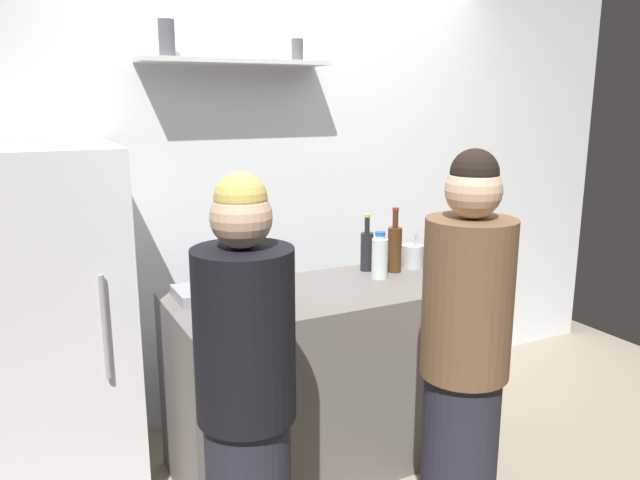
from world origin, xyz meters
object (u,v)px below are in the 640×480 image
(baking_pan, at_px, (212,291))
(person_brown_jacket, at_px, (464,365))
(wine_bottle_amber_glass, at_px, (395,248))
(refrigerator, at_px, (54,327))
(wine_bottle_dark_glass, at_px, (367,250))
(wine_bottle_green_glass, at_px, (278,284))
(utensil_holder, at_px, (413,256))
(person_blonde, at_px, (247,407))
(water_bottle_plastic, at_px, (380,257))

(baking_pan, distance_m, person_brown_jacket, 1.20)
(baking_pan, distance_m, wine_bottle_amber_glass, 1.00)
(refrigerator, xyz_separation_m, wine_bottle_dark_glass, (1.56, -0.12, 0.21))
(baking_pan, height_order, wine_bottle_green_glass, wine_bottle_green_glass)
(wine_bottle_amber_glass, bearing_deg, utensil_holder, 12.08)
(wine_bottle_amber_glass, relative_size, person_brown_jacket, 0.21)
(person_blonde, bearing_deg, baking_pan, -16.56)
(wine_bottle_dark_glass, xyz_separation_m, person_blonde, (-1.03, -0.92, -0.24))
(wine_bottle_amber_glass, height_order, person_blonde, person_blonde)
(baking_pan, distance_m, water_bottle_plastic, 0.87)
(refrigerator, distance_m, wine_bottle_amber_glass, 1.71)
(baking_pan, xyz_separation_m, wine_bottle_dark_glass, (0.88, 0.06, 0.09))
(water_bottle_plastic, height_order, person_brown_jacket, person_brown_jacket)
(wine_bottle_amber_glass, bearing_deg, baking_pan, 178.62)
(utensil_holder, height_order, person_brown_jacket, person_brown_jacket)
(utensil_holder, bearing_deg, person_brown_jacket, -114.22)
(person_blonde, xyz_separation_m, person_brown_jacket, (0.85, -0.11, 0.03))
(wine_bottle_amber_glass, bearing_deg, wine_bottle_dark_glass, 143.62)
(baking_pan, relative_size, utensil_holder, 1.57)
(baking_pan, bearing_deg, person_blonde, -99.99)
(wine_bottle_green_glass, bearing_deg, utensil_holder, 17.85)
(utensil_holder, bearing_deg, water_bottle_plastic, -160.76)
(wine_bottle_amber_glass, distance_m, person_brown_jacket, 1.01)
(baking_pan, distance_m, person_blonde, 0.88)
(baking_pan, xyz_separation_m, person_brown_jacket, (0.70, -0.96, -0.12))
(person_brown_jacket, bearing_deg, refrigerator, -64.60)
(wine_bottle_amber_glass, height_order, person_brown_jacket, person_brown_jacket)
(utensil_holder, height_order, wine_bottle_amber_glass, wine_bottle_amber_glass)
(wine_bottle_amber_glass, xyz_separation_m, person_brown_jacket, (-0.30, -0.94, -0.23))
(baking_pan, height_order, person_brown_jacket, person_brown_jacket)
(refrigerator, relative_size, water_bottle_plastic, 6.65)
(person_brown_jacket, bearing_deg, wine_bottle_dark_glass, -124.65)
(utensil_holder, bearing_deg, wine_bottle_green_glass, -162.15)
(person_brown_jacket, bearing_deg, utensil_holder, -139.09)
(utensil_holder, height_order, wine_bottle_green_glass, wine_bottle_green_glass)
(refrigerator, xyz_separation_m, wine_bottle_green_glass, (0.89, -0.48, 0.21))
(wine_bottle_green_glass, relative_size, water_bottle_plastic, 1.26)
(utensil_holder, bearing_deg, baking_pan, -179.71)
(person_brown_jacket, bearing_deg, wine_bottle_green_glass, -78.41)
(wine_bottle_dark_glass, bearing_deg, baking_pan, -175.83)
(person_blonde, bearing_deg, wine_bottle_green_glass, -39.15)
(person_brown_jacket, bearing_deg, baking_pan, -78.81)
(wine_bottle_amber_glass, height_order, wine_bottle_green_glass, wine_bottle_amber_glass)
(baking_pan, xyz_separation_m, water_bottle_plastic, (0.86, -0.09, 0.08))
(wine_bottle_green_glass, distance_m, water_bottle_plastic, 0.69)
(refrigerator, height_order, person_blonde, refrigerator)
(water_bottle_plastic, distance_m, person_brown_jacket, 0.91)
(wine_bottle_green_glass, xyz_separation_m, water_bottle_plastic, (0.66, 0.20, -0.00))
(baking_pan, height_order, water_bottle_plastic, water_bottle_plastic)
(wine_bottle_green_glass, bearing_deg, wine_bottle_amber_glass, 18.84)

